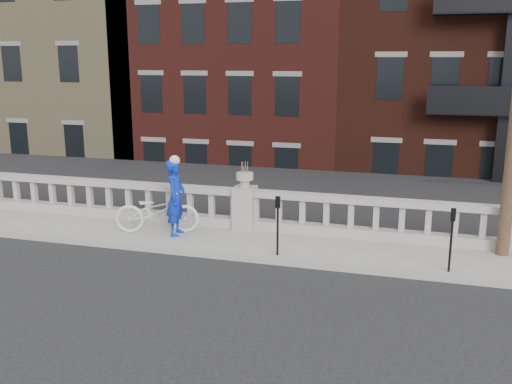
% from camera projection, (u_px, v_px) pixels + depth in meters
% --- Properties ---
extents(ground, '(120.00, 120.00, 0.00)m').
position_uv_depth(ground, '(186.00, 291.00, 11.24)').
color(ground, black).
rests_on(ground, ground).
extents(sidewalk, '(32.00, 2.20, 0.15)m').
position_uv_depth(sidewalk, '(234.00, 242.00, 14.02)').
color(sidewalk, gray).
rests_on(sidewalk, ground).
extents(balustrade, '(28.00, 0.34, 1.03)m').
position_uv_depth(balustrade, '(245.00, 210.00, 14.78)').
color(balustrade, gray).
rests_on(balustrade, sidewalk).
extents(planter_pedestal, '(0.55, 0.55, 1.76)m').
position_uv_depth(planter_pedestal, '(245.00, 203.00, 14.74)').
color(planter_pedestal, gray).
rests_on(planter_pedestal, sidewalk).
extents(lower_level, '(80.00, 44.00, 20.80)m').
position_uv_depth(lower_level, '(355.00, 91.00, 32.01)').
color(lower_level, '#605E59').
rests_on(lower_level, ground).
extents(parking_meter_c, '(0.10, 0.09, 1.36)m').
position_uv_depth(parking_meter_c, '(278.00, 219.00, 12.66)').
color(parking_meter_c, black).
rests_on(parking_meter_c, sidewalk).
extents(parking_meter_d, '(0.10, 0.09, 1.36)m').
position_uv_depth(parking_meter_d, '(452.00, 233.00, 11.66)').
color(parking_meter_d, black).
rests_on(parking_meter_d, sidewalk).
extents(bicycle, '(2.24, 1.33, 1.11)m').
position_uv_depth(bicycle, '(157.00, 211.00, 14.42)').
color(bicycle, silver).
rests_on(bicycle, sidewalk).
extents(cyclist, '(0.53, 0.74, 1.91)m').
position_uv_depth(cyclist, '(176.00, 198.00, 14.13)').
color(cyclist, '#0B27B1').
rests_on(cyclist, sidewalk).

